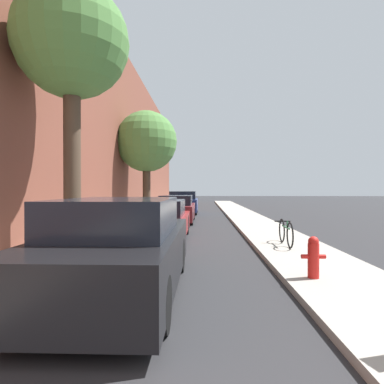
# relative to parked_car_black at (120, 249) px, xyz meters

# --- Properties ---
(ground_plane) EXTENTS (120.00, 120.00, 0.00)m
(ground_plane) POSITION_rel_parked_car_black_xyz_m (0.79, 10.34, -0.71)
(ground_plane) COLOR #28282B
(sidewalk_left) EXTENTS (2.00, 52.00, 0.12)m
(sidewalk_left) POSITION_rel_parked_car_black_xyz_m (-2.11, 10.34, -0.65)
(sidewalk_left) COLOR #9E998E
(sidewalk_left) RESTS_ON ground
(sidewalk_right) EXTENTS (2.00, 52.00, 0.12)m
(sidewalk_right) POSITION_rel_parked_car_black_xyz_m (3.69, 10.34, -0.65)
(sidewalk_right) COLOR #9E998E
(sidewalk_right) RESTS_ON ground
(building_facade_left) EXTENTS (0.70, 52.00, 9.39)m
(building_facade_left) POSITION_rel_parked_car_black_xyz_m (-3.46, 10.34, 3.98)
(building_facade_left) COLOR brown
(building_facade_left) RESTS_ON ground
(parked_car_black) EXTENTS (1.82, 4.45, 1.50)m
(parked_car_black) POSITION_rel_parked_car_black_xyz_m (0.00, 0.00, 0.00)
(parked_car_black) COLOR black
(parked_car_black) RESTS_ON ground
(parked_car_red) EXTENTS (1.79, 4.35, 1.29)m
(parked_car_red) POSITION_rel_parked_car_black_xyz_m (-0.14, 5.37, -0.09)
(parked_car_red) COLOR black
(parked_car_red) RESTS_ON ground
(parked_car_maroon) EXTENTS (1.71, 4.26, 1.33)m
(parked_car_maroon) POSITION_rel_parked_car_black_xyz_m (-0.03, 10.95, -0.08)
(parked_car_maroon) COLOR black
(parked_car_maroon) RESTS_ON ground
(parked_car_navy) EXTENTS (1.87, 4.07, 1.49)m
(parked_car_navy) POSITION_rel_parked_car_black_xyz_m (-0.04, 16.48, -0.01)
(parked_car_navy) COLOR black
(parked_car_navy) RESTS_ON ground
(street_tree_near) EXTENTS (2.64, 2.64, 6.28)m
(street_tree_near) POSITION_rel_parked_car_black_xyz_m (-1.76, 2.43, 4.27)
(street_tree_near) COLOR #4C3A2B
(street_tree_near) RESTS_ON sidewalk_left
(street_tree_far) EXTENTS (3.32, 3.32, 5.78)m
(street_tree_far) POSITION_rel_parked_car_black_xyz_m (-1.81, 12.59, 3.49)
(street_tree_far) COLOR #4C3A2B
(street_tree_far) RESTS_ON sidewalk_left
(fire_hydrant) EXTENTS (0.41, 0.19, 0.71)m
(fire_hydrant) POSITION_rel_parked_car_black_xyz_m (3.18, 0.61, -0.23)
(fire_hydrant) COLOR red
(fire_hydrant) RESTS_ON sidewalk_right
(bicycle) EXTENTS (0.44, 1.65, 0.67)m
(bicycle) POSITION_rel_parked_car_black_xyz_m (3.54, 3.88, -0.25)
(bicycle) COLOR black
(bicycle) RESTS_ON sidewalk_right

